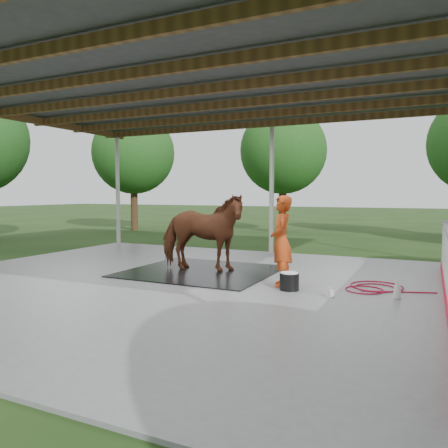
% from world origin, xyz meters
% --- Properties ---
extents(ground, '(100.00, 100.00, 0.00)m').
position_xyz_m(ground, '(0.00, 0.00, 0.00)').
color(ground, '#1E3814').
extents(concrete_slab, '(12.00, 10.00, 0.05)m').
position_xyz_m(concrete_slab, '(0.00, 0.00, 0.03)').
color(concrete_slab, slate).
rests_on(concrete_slab, ground).
extents(pavilion_structure, '(12.60, 10.60, 4.05)m').
position_xyz_m(pavilion_structure, '(0.00, -0.00, 3.97)').
color(pavilion_structure, beige).
rests_on(pavilion_structure, ground).
extents(tree_belt, '(28.00, 28.00, 5.80)m').
position_xyz_m(tree_belt, '(0.30, 0.90, 3.79)').
color(tree_belt, '#382314').
rests_on(tree_belt, ground).
extents(rubber_mat, '(3.23, 3.03, 0.02)m').
position_xyz_m(rubber_mat, '(-0.44, 1.14, 0.06)').
color(rubber_mat, black).
rests_on(rubber_mat, concrete_slab).
extents(horse, '(2.20, 1.26, 1.76)m').
position_xyz_m(horse, '(-0.44, 1.14, 0.95)').
color(horse, brown).
rests_on(horse, rubber_mat).
extents(handler, '(0.62, 0.75, 1.76)m').
position_xyz_m(handler, '(1.68, 0.46, 0.93)').
color(handler, '#B13C12').
rests_on(handler, concrete_slab).
extents(wash_bucket, '(0.36, 0.36, 0.33)m').
position_xyz_m(wash_bucket, '(1.94, 0.16, 0.22)').
color(wash_bucket, black).
rests_on(wash_bucket, concrete_slab).
extents(soap_bottle_a, '(0.16, 0.16, 0.32)m').
position_xyz_m(soap_bottle_a, '(3.80, 0.29, 0.21)').
color(soap_bottle_a, silver).
rests_on(soap_bottle_a, concrete_slab).
extents(soap_bottle_b, '(0.12, 0.12, 0.19)m').
position_xyz_m(soap_bottle_b, '(2.76, -0.10, 0.14)').
color(soap_bottle_b, '#338CD8').
rests_on(soap_bottle_b, concrete_slab).
extents(hose_coil, '(1.57, 1.27, 0.02)m').
position_xyz_m(hose_coil, '(3.34, 1.00, 0.06)').
color(hose_coil, '#A60B2D').
rests_on(hose_coil, concrete_slab).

